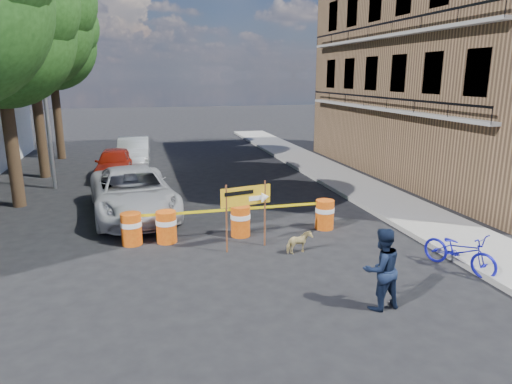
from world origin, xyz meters
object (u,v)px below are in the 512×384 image
suv_white (133,192)px  barrel_mid_right (240,220)px  barrel_far_right (325,214)px  sedan_silver (134,152)px  dog (299,243)px  barrel_far_left (131,228)px  pedestrian (381,269)px  bicycle (462,233)px  detour_sign (252,200)px  sedan_red (115,163)px  barrel_mid_left (166,226)px

suv_white → barrel_mid_right: bearing=-51.1°
barrel_far_right → sedan_silver: (-5.66, 11.90, 0.25)m
suv_white → dog: bearing=-54.5°
barrel_far_left → pedestrian: (4.85, -4.94, 0.37)m
bicycle → sedan_silver: (-7.60, 15.56, -0.20)m
barrel_mid_right → suv_white: 4.24m
sedan_silver → barrel_mid_right: bearing=-73.4°
barrel_far_left → detour_sign: size_ratio=0.49×
barrel_far_left → suv_white: (0.04, 2.89, 0.30)m
bicycle → pedestrian: bearing=-179.3°
barrel_mid_right → sedan_silver: (-3.03, 11.90, 0.25)m
barrel_mid_right → detour_sign: size_ratio=0.49×
barrel_far_right → sedan_red: sedan_red is taller
barrel_mid_left → barrel_mid_right: same height
bicycle → dog: size_ratio=2.64×
barrel_mid_left → sedan_silver: bearing=94.4°
bicycle → sedan_silver: 17.31m
bicycle → barrel_far_right: bearing=95.3°
detour_sign → barrel_mid_left: bearing=143.6°
barrel_mid_left → dog: 3.74m
pedestrian → barrel_far_left: bearing=-53.4°
sedan_red → barrel_mid_left: bearing=-76.2°
barrel_mid_right → barrel_far_right: same height
suv_white → sedan_red: (-0.85, 6.23, -0.10)m
suv_white → sedan_silver: size_ratio=1.26×
sedan_silver → barrel_far_left: bearing=-87.9°
barrel_mid_right → dog: bearing=-54.8°
barrel_far_right → dog: size_ratio=1.29×
barrel_far_left → dog: (4.27, -1.78, -0.18)m
barrel_mid_left → dog: size_ratio=1.29×
barrel_mid_right → sedan_silver: size_ratio=0.20×
barrel_far_left → barrel_mid_left: (0.95, -0.06, 0.00)m
dog → suv_white: (-4.23, 4.66, 0.48)m
sedan_silver → bicycle: bearing=-61.7°
barrel_far_left → sedan_red: (-0.81, 9.11, 0.20)m
pedestrian → bicycle: (2.79, 1.21, 0.08)m
suv_white → barrel_mid_left: bearing=-79.7°
pedestrian → sedan_red: (-5.66, 14.05, -0.17)m
barrel_far_right → detour_sign: size_ratio=0.49×
barrel_far_right → barrel_mid_left: bearing=179.9°
barrel_mid_right → barrel_mid_left: bearing=179.8°
pedestrian → sedan_silver: 17.44m
barrel_far_left → barrel_far_right: 5.70m
barrel_far_right → suv_white: 6.39m
suv_white → sedan_silver: 8.94m
barrel_mid_right → bicycle: bearing=-38.7°
dog → barrel_far_left: bearing=50.3°
barrel_mid_left → detour_sign: (2.23, -1.02, 0.88)m
pedestrian → suv_white: pedestrian is taller
sedan_red → barrel_far_right: bearing=-51.7°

